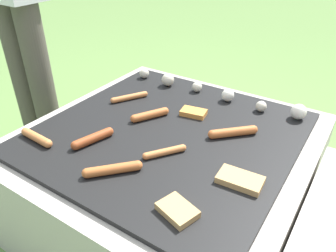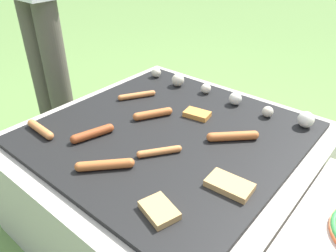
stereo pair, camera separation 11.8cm
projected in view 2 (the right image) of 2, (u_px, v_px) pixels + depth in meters
name	position (u px, v px, depth m)	size (l,w,h in m)	color
ground_plane	(168.00, 216.00, 1.43)	(14.00, 14.00, 0.00)	#608442
grill	(168.00, 178.00, 1.31)	(0.99, 0.99, 0.44)	#B2AA9E
sausage_front_center	(153.00, 114.00, 1.27)	(0.09, 0.14, 0.03)	#B7602D
sausage_back_left	(40.00, 129.00, 1.18)	(0.16, 0.04, 0.03)	#C6753D
sausage_mid_right	(137.00, 95.00, 1.42)	(0.10, 0.15, 0.02)	#C6753D
sausage_back_right	(233.00, 136.00, 1.14)	(0.14, 0.14, 0.03)	#B7602D
sausage_front_right	(93.00, 133.00, 1.15)	(0.07, 0.16, 0.03)	#93421E
sausage_front_left	(159.00, 151.00, 1.07)	(0.10, 0.13, 0.02)	#C6753D
sausage_mid_left	(105.00, 165.00, 1.00)	(0.13, 0.14, 0.03)	#B7602D
bread_slice_center	(159.00, 210.00, 0.85)	(0.12, 0.10, 0.02)	tan
bread_slice_right	(229.00, 185.00, 0.93)	(0.13, 0.08, 0.02)	tan
bread_slice_left	(197.00, 114.00, 1.28)	(0.11, 0.08, 0.02)	#D18438
mushroom_row	(224.00, 95.00, 1.39)	(0.79, 0.08, 0.06)	beige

